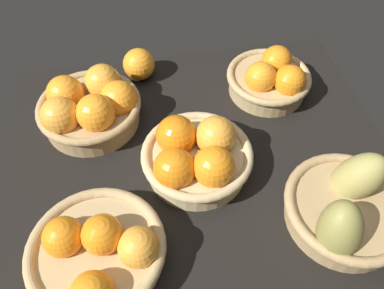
{
  "coord_description": "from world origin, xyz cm",
  "views": [
    {
      "loc": [
        10.59,
        48.05,
        68.5
      ],
      "look_at": [
        1.72,
        -0.62,
        7.0
      ],
      "focal_mm": 35.15,
      "sensor_mm": 36.0,
      "label": 1
    }
  ],
  "objects_px": {
    "basket_near_left": "(270,78)",
    "basket_far_left_pears": "(347,208)",
    "basket_center": "(196,156)",
    "loose_orange_front_gap": "(139,64)",
    "basket_far_right": "(98,252)",
    "basket_near_right": "(90,106)"
  },
  "relations": [
    {
      "from": "basket_far_right",
      "to": "basket_near_left",
      "type": "distance_m",
      "value": 0.56
    },
    {
      "from": "basket_near_left",
      "to": "basket_far_left_pears",
      "type": "distance_m",
      "value": 0.37
    },
    {
      "from": "basket_far_right",
      "to": "basket_far_left_pears",
      "type": "relative_size",
      "value": 1.02
    },
    {
      "from": "basket_near_left",
      "to": "loose_orange_front_gap",
      "type": "distance_m",
      "value": 0.33
    },
    {
      "from": "basket_far_right",
      "to": "basket_center",
      "type": "xyz_separation_m",
      "value": [
        -0.2,
        -0.17,
        0.01
      ]
    },
    {
      "from": "basket_near_left",
      "to": "basket_center",
      "type": "relative_size",
      "value": 0.9
    },
    {
      "from": "basket_near_right",
      "to": "basket_far_right",
      "type": "bearing_deg",
      "value": 91.32
    },
    {
      "from": "basket_near_left",
      "to": "basket_far_left_pears",
      "type": "xyz_separation_m",
      "value": [
        -0.03,
        0.37,
        0.0
      ]
    },
    {
      "from": "basket_far_left_pears",
      "to": "basket_center",
      "type": "bearing_deg",
      "value": -33.35
    },
    {
      "from": "basket_near_left",
      "to": "basket_far_left_pears",
      "type": "relative_size",
      "value": 0.87
    },
    {
      "from": "basket_far_left_pears",
      "to": "basket_center",
      "type": "xyz_separation_m",
      "value": [
        0.25,
        -0.16,
        0.0
      ]
    },
    {
      "from": "basket_near_left",
      "to": "basket_far_right",
      "type": "bearing_deg",
      "value": 41.15
    },
    {
      "from": "basket_near_left",
      "to": "loose_orange_front_gap",
      "type": "xyz_separation_m",
      "value": [
        0.31,
        -0.11,
        -0.0
      ]
    },
    {
      "from": "basket_far_right",
      "to": "loose_orange_front_gap",
      "type": "bearing_deg",
      "value": -103.22
    },
    {
      "from": "basket_near_left",
      "to": "basket_center",
      "type": "xyz_separation_m",
      "value": [
        0.22,
        0.2,
        0.0
      ]
    },
    {
      "from": "basket_far_left_pears",
      "to": "basket_center",
      "type": "height_order",
      "value": "basket_far_left_pears"
    },
    {
      "from": "loose_orange_front_gap",
      "to": "basket_center",
      "type": "bearing_deg",
      "value": 105.44
    },
    {
      "from": "loose_orange_front_gap",
      "to": "basket_far_right",
      "type": "bearing_deg",
      "value": 76.78
    },
    {
      "from": "basket_far_right",
      "to": "basket_near_right",
      "type": "distance_m",
      "value": 0.35
    },
    {
      "from": "basket_far_right",
      "to": "basket_center",
      "type": "distance_m",
      "value": 0.26
    },
    {
      "from": "basket_far_right",
      "to": "basket_far_left_pears",
      "type": "height_order",
      "value": "basket_far_left_pears"
    },
    {
      "from": "basket_near_left",
      "to": "basket_near_right",
      "type": "bearing_deg",
      "value": 3.31
    }
  ]
}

